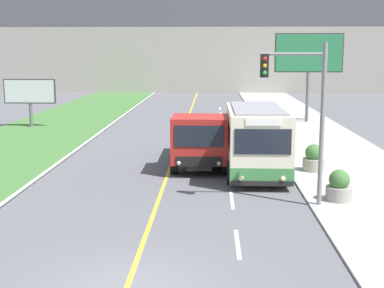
{
  "coord_description": "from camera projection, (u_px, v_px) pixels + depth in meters",
  "views": [
    {
      "loc": [
        1.98,
        -11.57,
        5.52
      ],
      "look_at": [
        1.1,
        11.89,
        1.4
      ],
      "focal_mm": 50.0,
      "sensor_mm": 36.0,
      "label": 1
    }
  ],
  "objects": [
    {
      "name": "lane_marking_centre",
      "position": [
        153.0,
        253.0,
        14.73
      ],
      "size": [
        2.88,
        140.0,
        0.01
      ],
      "color": "gold",
      "rests_on": "ground_plane"
    },
    {
      "name": "city_bus",
      "position": [
        256.0,
        141.0,
        23.68
      ],
      "size": [
        2.65,
        6.1,
        3.06
      ],
      "color": "beige",
      "rests_on": "ground_plane"
    },
    {
      "name": "billboard_large",
      "position": [
        309.0,
        56.0,
        40.6
      ],
      "size": [
        5.17,
        0.24,
        6.82
      ],
      "color": "#59595B",
      "rests_on": "ground_plane"
    },
    {
      "name": "dump_truck",
      "position": [
        200.0,
        141.0,
        25.1
      ],
      "size": [
        2.6,
        6.81,
        2.6
      ],
      "color": "black",
      "rests_on": "ground_plane"
    },
    {
      "name": "planter_round_near",
      "position": [
        339.0,
        187.0,
        19.57
      ],
      "size": [
        0.95,
        0.95,
        1.16
      ],
      "color": "gray",
      "rests_on": "sidewalk_right"
    },
    {
      "name": "traffic_light_mast",
      "position": [
        304.0,
        104.0,
        18.54
      ],
      "size": [
        2.28,
        0.32,
        5.8
      ],
      "color": "slate",
      "rests_on": "ground_plane"
    },
    {
      "name": "planter_round_second",
      "position": [
        314.0,
        159.0,
        24.41
      ],
      "size": [
        0.99,
        0.99,
        1.23
      ],
      "color": "gray",
      "rests_on": "sidewalk_right"
    },
    {
      "name": "billboard_small",
      "position": [
        30.0,
        93.0,
        38.62
      ],
      "size": [
        3.75,
        0.24,
        3.5
      ],
      "color": "#59595B",
      "rests_on": "ground_plane"
    }
  ]
}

